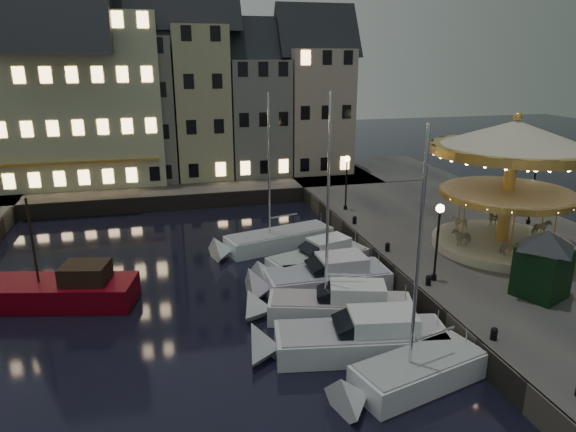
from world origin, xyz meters
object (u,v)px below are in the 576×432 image
object	(u,v)px
bollard_b	(429,280)
ticket_kiosk	(545,252)
bollard_a	(494,333)
red_fishing_boat	(63,292)
motorboat_e	(313,261)
motorboat_d	(320,279)
bollard_d	(355,220)
motorboat_f	(272,241)
streetlamp_d	(533,186)
carousel	(512,161)
bollard_c	(388,246)
motorboat_c	(332,307)
motorboat_a	(408,376)
streetlamp_b	(438,231)
streetlamp_c	(347,175)
motorboat_b	(352,340)

from	to	relation	value
bollard_b	ticket_kiosk	size ratio (longest dim) A/B	0.15
bollard_a	red_fishing_boat	xyz separation A→B (m)	(-18.50, 10.60, -0.90)
motorboat_e	motorboat_d	bearing A→B (deg)	-97.16
motorboat_d	red_fishing_boat	size ratio (longest dim) A/B	0.96
bollard_d	ticket_kiosk	distance (m)	13.90
motorboat_d	motorboat_f	xyz separation A→B (m)	(-1.25, 7.01, -0.11)
streetlamp_d	carousel	xyz separation A→B (m)	(-4.86, -3.69, 2.73)
carousel	motorboat_f	bearing A→B (deg)	152.99
motorboat_f	carousel	distance (m)	15.88
bollard_c	red_fishing_boat	bearing A→B (deg)	179.71
motorboat_c	carousel	xyz separation A→B (m)	(12.26, 3.75, 6.07)
streetlamp_d	bollard_a	distance (m)	17.79
streetlamp_d	bollard_d	size ratio (longest dim) A/B	7.32
bollard_d	motorboat_c	size ratio (longest dim) A/B	0.05
motorboat_d	motorboat_a	bearing A→B (deg)	-85.92
bollard_b	red_fishing_boat	world-z (taller)	red_fishing_boat
bollard_c	motorboat_e	size ratio (longest dim) A/B	0.08
motorboat_a	motorboat_d	bearing A→B (deg)	94.08
streetlamp_b	bollard_a	world-z (taller)	streetlamp_b
motorboat_f	bollard_a	bearing A→B (deg)	-69.43
bollard_c	motorboat_f	bearing A→B (deg)	137.69
motorboat_d	motorboat_e	bearing A→B (deg)	82.84
streetlamp_c	bollard_a	bearing A→B (deg)	-91.76
bollard_c	ticket_kiosk	distance (m)	9.01
motorboat_b	motorboat_d	bearing A→B (deg)	84.85
bollard_c	motorboat_c	world-z (taller)	motorboat_c
ticket_kiosk	carousel	bearing A→B (deg)	69.26
motorboat_c	ticket_kiosk	xyz separation A→B (m)	(9.89, -2.50, 2.93)
red_fishing_boat	streetlamp_c	bearing A→B (deg)	24.99
streetlamp_d	motorboat_f	bearing A→B (deg)	170.64
bollard_b	motorboat_c	bearing A→B (deg)	179.34
ticket_kiosk	bollard_a	bearing A→B (deg)	-146.77
red_fishing_boat	ticket_kiosk	distance (m)	24.54
bollard_d	motorboat_b	bearing A→B (deg)	-111.40
bollard_a	motorboat_e	xyz separation A→B (m)	(-4.41, 11.55, -0.96)
motorboat_b	motorboat_e	distance (m)	9.19
bollard_d	streetlamp_c	bearing A→B (deg)	80.27
carousel	bollard_d	bearing A→B (deg)	136.45
streetlamp_d	red_fishing_boat	size ratio (longest dim) A/B	0.51
bollard_a	motorboat_e	world-z (taller)	motorboat_e
motorboat_d	motorboat_b	bearing A→B (deg)	-95.15
streetlamp_d	bollard_a	size ratio (longest dim) A/B	7.32
bollard_b	carousel	bearing A→B (deg)	28.45
streetlamp_c	bollard_d	bearing A→B (deg)	-99.73
streetlamp_d	motorboat_f	xyz separation A→B (m)	(-17.89, 2.95, -3.49)
streetlamp_d	bollard_c	bearing A→B (deg)	-168.14
streetlamp_d	motorboat_f	size ratio (longest dim) A/B	0.37
streetlamp_c	carousel	size ratio (longest dim) A/B	0.44
motorboat_a	ticket_kiosk	distance (m)	9.92
bollard_c	ticket_kiosk	xyz separation A→B (m)	(4.67, -7.44, 2.00)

